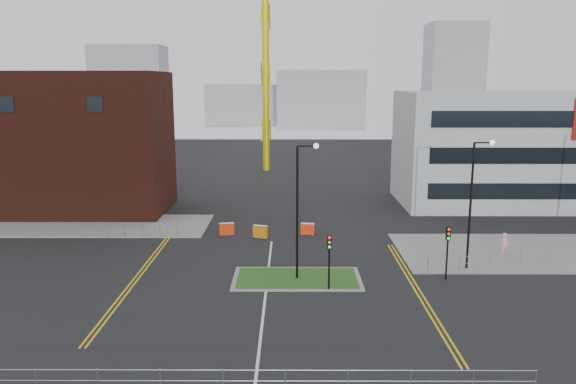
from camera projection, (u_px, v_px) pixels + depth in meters
name	position (u px, v px, depth m)	size (l,w,h in m)	color
ground	(261.00, 331.00, 29.88)	(200.00, 200.00, 0.00)	black
pavement_left	(56.00, 225.00, 51.52)	(28.00, 8.00, 0.12)	slate
pavement_right	(553.00, 252.00, 43.52)	(24.00, 10.00, 0.12)	slate
island_kerb	(297.00, 279.00, 37.71)	(8.60, 4.60, 0.08)	slate
grass_island	(297.00, 278.00, 37.70)	(8.00, 4.00, 0.12)	#26521B
brick_building	(45.00, 144.00, 56.09)	(24.20, 10.07, 14.24)	#3F170F
office_block	(519.00, 148.00, 59.97)	(25.00, 12.20, 12.00)	#ACAFB1
streetlamp_island	(301.00, 201.00, 36.66)	(1.46, 0.36, 9.18)	black
streetlamp_right_near	(474.00, 195.00, 38.58)	(1.46, 0.36, 9.18)	black
traffic_light_island	(329.00, 252.00, 35.23)	(0.28, 0.33, 3.65)	black
traffic_light_right	(448.00, 243.00, 37.16)	(0.28, 0.33, 3.65)	black
railing_front	(254.00, 376.00, 23.84)	(24.05, 0.05, 1.10)	gray
railing_left	(142.00, 230.00, 47.43)	(6.05, 0.05, 1.10)	gray
railing_right	(550.00, 253.00, 40.93)	(19.05, 5.05, 1.10)	gray
centre_line	(263.00, 316.00, 31.84)	(0.15, 30.00, 0.01)	silver
yellow_left_a	(142.00, 269.00, 39.72)	(0.12, 24.00, 0.01)	gold
yellow_left_b	(146.00, 269.00, 39.72)	(0.12, 24.00, 0.01)	gold
yellow_right_a	(415.00, 290.00, 35.73)	(0.12, 20.00, 0.01)	gold
yellow_right_b	(420.00, 290.00, 35.72)	(0.12, 20.00, 0.01)	gold
skyline_a	(130.00, 89.00, 145.58)	(18.00, 12.00, 22.00)	gray
skyline_b	(321.00, 99.00, 155.79)	(24.00, 12.00, 16.00)	gray
skyline_c	(453.00, 77.00, 149.59)	(14.00, 12.00, 28.00)	gray
skyline_d	(258.00, 105.00, 166.05)	(30.00, 12.00, 12.00)	gray
pedestrian	(505.00, 245.00, 42.37)	(0.68, 0.44, 1.86)	pink
barrier_left	(227.00, 228.00, 48.50)	(1.30, 0.68, 1.04)	red
barrier_mid	(261.00, 231.00, 47.63)	(1.31, 0.83, 1.05)	#CB6A0B
barrier_right	(308.00, 228.00, 48.63)	(1.23, 0.57, 0.99)	red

